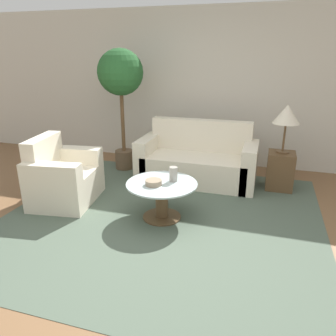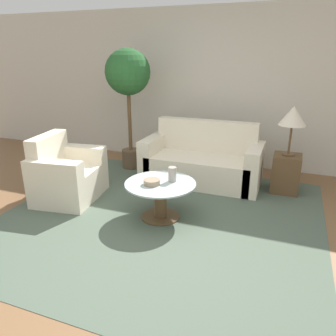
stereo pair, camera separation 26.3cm
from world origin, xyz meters
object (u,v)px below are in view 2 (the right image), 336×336
potted_plant (128,79)px  bowl (152,182)px  table_lamp (293,117)px  coffee_table (160,195)px  armchair (66,177)px  sofa_main (202,162)px  vase (172,174)px

potted_plant → bowl: 2.18m
bowl → table_lamp: bearing=45.4°
coffee_table → potted_plant: potted_plant is taller
armchair → potted_plant: size_ratio=0.52×
sofa_main → potted_plant: bearing=172.8°
table_lamp → bowl: bearing=-134.6°
sofa_main → table_lamp: bearing=0.5°
table_lamp → potted_plant: potted_plant is taller
coffee_table → potted_plant: (-1.17, 1.52, 1.19)m
table_lamp → vase: 1.85m
potted_plant → vase: size_ratio=11.13×
table_lamp → vase: size_ratio=3.85×
armchair → potted_plant: 1.88m
table_lamp → bowl: 2.11m
potted_plant → table_lamp: bearing=-3.5°
vase → bowl: vase is taller
sofa_main → armchair: (-1.55, -1.27, 0.00)m
sofa_main → potted_plant: size_ratio=0.90×
potted_plant → bowl: potted_plant is taller
bowl → armchair: bearing=173.1°
sofa_main → bowl: bearing=-98.4°
armchair → table_lamp: table_lamp is taller
potted_plant → bowl: size_ratio=10.30×
table_lamp → vase: bearing=-134.4°
coffee_table → vase: bearing=40.7°
coffee_table → bowl: size_ratio=4.41×
table_lamp → armchair: bearing=-155.1°
sofa_main → bowl: (-0.21, -1.43, 0.18)m
sofa_main → potted_plant: (-1.31, 0.16, 1.18)m
coffee_table → table_lamp: (1.35, 1.36, 0.78)m
sofa_main → coffee_table: size_ratio=2.11×
bowl → coffee_table: bearing=48.6°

